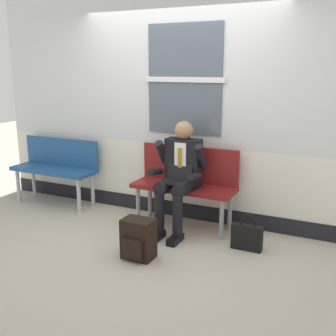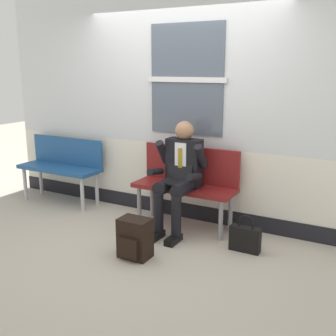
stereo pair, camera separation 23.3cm
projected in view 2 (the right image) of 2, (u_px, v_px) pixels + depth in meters
ground_plane at (155, 233)px, 4.69m from camera, size 18.00×18.00×0.00m
station_wall at (183, 90)px, 4.89m from camera, size 5.28×0.16×3.18m
bench_with_person at (187, 180)px, 4.81m from camera, size 1.21×0.42×0.94m
bench_empty at (62, 163)px, 5.71m from camera, size 1.21×0.42×0.89m
person_seated at (179, 174)px, 4.61m from camera, size 0.57×0.70×1.26m
backpack at (135, 239)px, 4.05m from camera, size 0.31×0.25×0.40m
handbag at (245, 238)px, 4.20m from camera, size 0.32×0.10×0.39m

